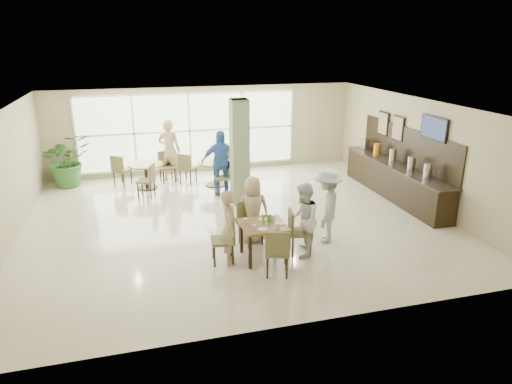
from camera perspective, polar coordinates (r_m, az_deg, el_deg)
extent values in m
plane|color=beige|center=(11.33, -2.57, -3.46)|extent=(10.00, 10.00, 0.00)
plane|color=white|center=(10.59, -2.79, 10.70)|extent=(10.00, 10.00, 0.00)
plane|color=tan|center=(15.19, -6.42, 7.73)|extent=(10.00, 0.00, 10.00)
plane|color=tan|center=(6.81, 5.68, -6.41)|extent=(10.00, 0.00, 10.00)
plane|color=tan|center=(10.99, -29.03, 1.14)|extent=(0.00, 9.00, 9.00)
plane|color=tan|center=(12.88, 19.66, 4.73)|extent=(0.00, 9.00, 9.00)
plane|color=silver|center=(15.10, -8.30, 7.58)|extent=(7.00, 0.00, 7.00)
cube|color=#697753|center=(12.10, -2.07, 4.97)|extent=(0.45, 0.45, 2.80)
cube|color=brown|center=(9.13, 0.93, -4.18)|extent=(0.88, 0.88, 0.05)
cube|color=black|center=(8.88, -0.73, -7.55)|extent=(0.06, 0.06, 0.70)
cube|color=black|center=(9.07, 3.82, -6.99)|extent=(0.06, 0.06, 0.70)
cube|color=black|center=(9.52, -1.84, -5.65)|extent=(0.06, 0.06, 0.70)
cube|color=black|center=(9.70, 2.41, -5.17)|extent=(0.06, 0.06, 0.70)
cylinder|color=brown|center=(13.85, -13.65, 3.37)|extent=(1.04, 1.04, 0.04)
cylinder|color=black|center=(13.95, -13.53, 1.88)|extent=(0.10, 0.10, 0.71)
cylinder|color=black|center=(14.05, -13.43, 0.56)|extent=(0.60, 0.60, 0.03)
cylinder|color=brown|center=(13.78, -5.18, 3.75)|extent=(1.04, 1.04, 0.04)
cylinder|color=black|center=(13.88, -5.13, 2.26)|extent=(0.10, 0.10, 0.71)
cylinder|color=black|center=(13.98, -5.09, 0.92)|extent=(0.60, 0.60, 0.03)
cylinder|color=white|center=(9.32, 2.12, -3.20)|extent=(0.08, 0.08, 0.10)
cylinder|color=white|center=(8.91, 2.71, -4.27)|extent=(0.08, 0.08, 0.10)
cylinder|color=white|center=(9.15, -1.34, -3.63)|extent=(0.08, 0.08, 0.10)
cylinder|color=white|center=(8.86, -0.22, -4.39)|extent=(0.08, 0.08, 0.10)
cylinder|color=white|center=(8.86, 0.82, -4.69)|extent=(0.20, 0.20, 0.01)
cylinder|color=white|center=(9.35, 0.94, -3.40)|extent=(0.20, 0.20, 0.01)
cylinder|color=white|center=(9.14, 3.06, -3.96)|extent=(0.20, 0.20, 0.01)
cylinder|color=#99B27F|center=(9.10, 0.93, -3.69)|extent=(0.07, 0.07, 0.12)
sphere|color=#FF5D15|center=(9.07, 1.12, -3.03)|extent=(0.07, 0.07, 0.07)
sphere|color=#FF5D15|center=(9.08, 0.80, -3.00)|extent=(0.07, 0.07, 0.07)
sphere|color=#FF5D15|center=(9.03, 0.89, -3.11)|extent=(0.07, 0.07, 0.07)
cube|color=green|center=(9.22, 1.66, -3.28)|extent=(0.10, 0.05, 0.15)
cube|color=black|center=(13.35, 16.90, 1.26)|extent=(0.60, 4.60, 0.90)
cube|color=black|center=(13.22, 17.09, 3.20)|extent=(0.64, 4.70, 0.04)
cube|color=black|center=(13.25, 18.38, 5.47)|extent=(0.04, 4.60, 1.00)
cylinder|color=silver|center=(12.05, 20.64, 2.42)|extent=(0.20, 0.20, 0.40)
cylinder|color=silver|center=(12.60, 18.84, 3.31)|extent=(0.20, 0.20, 0.40)
cylinder|color=silver|center=(13.33, 16.73, 4.34)|extent=(0.20, 0.20, 0.40)
cylinder|color=orange|center=(14.08, 14.84, 5.17)|extent=(0.18, 0.18, 0.36)
cube|color=silver|center=(14.68, 13.50, 5.82)|extent=(0.18, 0.30, 0.36)
cube|color=black|center=(12.22, 21.39, 7.43)|extent=(0.06, 1.00, 0.58)
cube|color=#7F99CC|center=(12.20, 21.29, 7.43)|extent=(0.01, 0.92, 0.50)
cube|color=black|center=(13.57, 17.34, 7.60)|extent=(0.04, 0.55, 0.70)
cube|color=olive|center=(13.56, 17.25, 7.60)|extent=(0.01, 0.47, 0.62)
cube|color=black|center=(14.24, 15.64, 8.26)|extent=(0.04, 0.55, 0.70)
cube|color=olive|center=(14.23, 15.55, 8.26)|extent=(0.01, 0.47, 0.62)
imported|color=#32692A|center=(14.80, -22.55, 3.71)|extent=(1.89, 1.89, 1.60)
imported|color=tan|center=(8.98, -3.32, -4.41)|extent=(0.41, 0.58, 1.51)
imported|color=tan|center=(9.90, -0.39, -2.23)|extent=(0.74, 0.43, 1.48)
imported|color=white|center=(9.31, 5.91, -3.51)|extent=(0.84, 0.92, 1.55)
imported|color=#B4B4B7|center=(10.00, 8.85, -1.74)|extent=(1.04, 1.22, 1.64)
imported|color=#3F71BD|center=(12.97, -4.49, 3.69)|extent=(1.14, 0.74, 1.84)
imported|color=white|center=(13.81, -1.76, 4.47)|extent=(0.80, 1.66, 1.74)
imported|color=tan|center=(14.42, -10.79, 5.15)|extent=(0.83, 0.71, 1.93)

